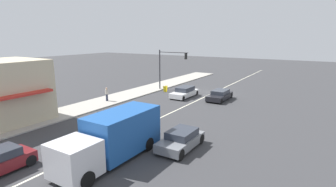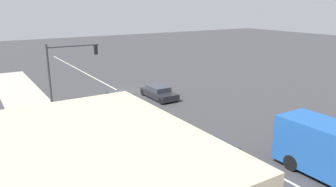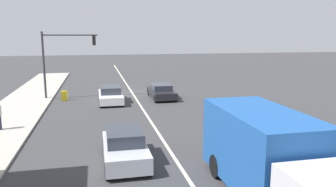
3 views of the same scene
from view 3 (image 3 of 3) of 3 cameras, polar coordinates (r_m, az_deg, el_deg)
name	(u,v)px [view 3 (image 3 of 3)]	position (r m, az deg, el deg)	size (l,w,h in m)	color
ground_plane	(182,170)	(13.75, 2.47, -13.12)	(160.00, 160.00, 0.00)	#38383A
lane_marking_center	(133,94)	(30.86, -6.17, -0.02)	(0.16, 60.00, 0.01)	beige
traffic_signal_main	(61,53)	(29.27, -18.15, 6.67)	(4.59, 0.34, 5.60)	#333338
warning_aframe_sign	(64,96)	(28.60, -17.62, -0.39)	(0.45, 0.53, 0.84)	yellow
delivery_truck	(273,159)	(11.34, 17.75, -10.83)	(2.44, 7.50, 2.87)	silver
suv_grey	(286,143)	(15.88, 19.91, -8.08)	(1.87, 3.93, 1.29)	slate
van_white	(111,95)	(27.12, -9.98, -0.21)	(1.87, 4.55, 1.30)	silver
sedan_dark	(161,91)	(28.45, -1.17, 0.37)	(1.88, 4.39, 1.21)	black
sedan_silver	(125,147)	(14.42, -7.54, -9.23)	(1.81, 4.01, 1.40)	#B7BABF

